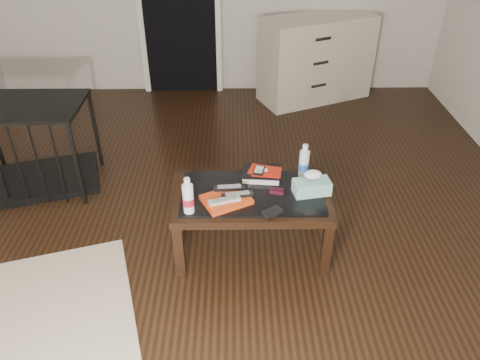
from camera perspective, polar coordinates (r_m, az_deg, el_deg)
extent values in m
plane|color=black|center=(3.51, -3.65, -4.89)|extent=(5.00, 5.00, 0.00)
cube|color=black|center=(5.37, -7.51, 20.76)|extent=(0.80, 0.05, 2.00)
cube|color=silver|center=(5.40, -12.27, 20.40)|extent=(0.06, 0.04, 2.04)
cube|color=silver|center=(5.31, -2.73, 20.84)|extent=(0.06, 0.04, 2.04)
cube|color=black|center=(2.97, -7.42, -8.55)|extent=(0.06, 0.06, 0.40)
cube|color=black|center=(3.01, 10.47, -8.32)|extent=(0.06, 0.06, 0.40)
cube|color=black|center=(3.37, -6.59, -2.59)|extent=(0.06, 0.06, 0.40)
cube|color=black|center=(3.40, 9.02, -2.45)|extent=(0.06, 0.06, 0.40)
cube|color=black|center=(3.01, 1.46, -2.03)|extent=(1.00, 0.60, 0.05)
cube|color=black|center=(3.00, 1.47, -1.55)|extent=(0.90, 0.50, 0.01)
cube|color=beige|center=(5.34, 9.25, 14.37)|extent=(1.30, 0.94, 0.90)
cylinder|color=black|center=(5.17, 9.48, 11.31)|extent=(0.18, 0.11, 0.04)
cylinder|color=black|center=(5.08, 9.74, 13.91)|extent=(0.18, 0.11, 0.04)
cylinder|color=black|center=(5.00, 10.02, 16.60)|extent=(0.18, 0.11, 0.04)
cube|color=black|center=(4.22, -23.01, 0.00)|extent=(1.03, 0.83, 0.06)
cube|color=black|center=(3.91, -25.16, 8.18)|extent=(1.03, 0.83, 0.02)
cube|color=black|center=(3.68, -19.26, 1.76)|extent=(0.03, 0.03, 0.70)
cube|color=black|center=(4.15, -17.23, 5.88)|extent=(0.03, 0.03, 0.70)
cube|color=#C43D12|center=(2.90, -1.69, -2.40)|extent=(0.34, 0.31, 0.03)
cube|color=#9D9DA1|center=(2.85, -1.91, -2.48)|extent=(0.21, 0.11, 0.02)
cube|color=black|center=(2.90, -0.30, -1.78)|extent=(0.21, 0.09, 0.02)
cube|color=black|center=(2.96, -1.31, -0.92)|extent=(0.20, 0.06, 0.02)
cube|color=black|center=(3.13, 2.61, 0.75)|extent=(0.27, 0.22, 0.05)
cube|color=#B31D0B|center=(3.12, 2.89, 1.19)|extent=(0.22, 0.19, 0.01)
cube|color=black|center=(3.10, 2.33, 1.19)|extent=(0.09, 0.12, 0.02)
cube|color=black|center=(2.99, 4.52, -1.36)|extent=(0.10, 0.06, 0.02)
cube|color=black|center=(2.81, 3.99, -3.92)|extent=(0.14, 0.12, 0.02)
cylinder|color=white|center=(2.77, -6.36, -1.86)|extent=(0.08, 0.08, 0.24)
cylinder|color=white|center=(3.11, 7.83, 2.35)|extent=(0.08, 0.08, 0.24)
cube|color=teal|center=(2.99, 8.73, -0.86)|extent=(0.25, 0.16, 0.09)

